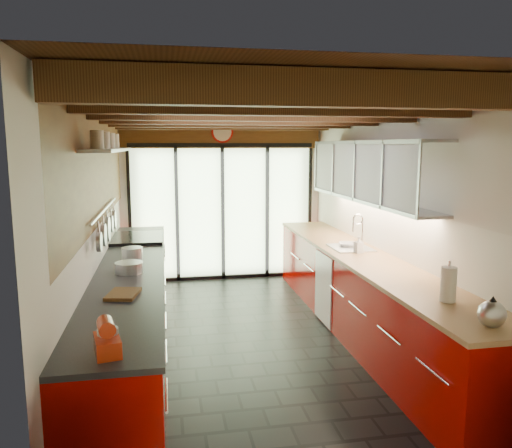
{
  "coord_description": "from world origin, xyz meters",
  "views": [
    {
      "loc": [
        -0.91,
        -5.17,
        2.15
      ],
      "look_at": [
        0.12,
        0.4,
        1.25
      ],
      "focal_mm": 35.0,
      "sensor_mm": 36.0,
      "label": 1
    }
  ],
  "objects_px": {
    "stand_mixer": "(107,339)",
    "paper_towel": "(448,285)",
    "kettle": "(492,312)",
    "bowl": "(347,245)",
    "soap_bottle": "(359,245)"
  },
  "relations": [
    {
      "from": "paper_towel",
      "to": "bowl",
      "type": "bearing_deg",
      "value": 90.0
    },
    {
      "from": "kettle",
      "to": "soap_bottle",
      "type": "distance_m",
      "value": 2.39
    },
    {
      "from": "kettle",
      "to": "paper_towel",
      "type": "bearing_deg",
      "value": 90.0
    },
    {
      "from": "paper_towel",
      "to": "bowl",
      "type": "distance_m",
      "value": 2.2
    },
    {
      "from": "bowl",
      "to": "soap_bottle",
      "type": "bearing_deg",
      "value": -90.0
    },
    {
      "from": "kettle",
      "to": "paper_towel",
      "type": "height_order",
      "value": "paper_towel"
    },
    {
      "from": "stand_mixer",
      "to": "soap_bottle",
      "type": "distance_m",
      "value": 3.48
    },
    {
      "from": "paper_towel",
      "to": "kettle",
      "type": "bearing_deg",
      "value": -90.0
    },
    {
      "from": "kettle",
      "to": "bowl",
      "type": "distance_m",
      "value": 2.74
    },
    {
      "from": "soap_bottle",
      "to": "bowl",
      "type": "distance_m",
      "value": 0.36
    },
    {
      "from": "stand_mixer",
      "to": "paper_towel",
      "type": "bearing_deg",
      "value": 11.89
    },
    {
      "from": "paper_towel",
      "to": "bowl",
      "type": "relative_size",
      "value": 1.57
    },
    {
      "from": "stand_mixer",
      "to": "bowl",
      "type": "xyz_separation_m",
      "value": [
        2.54,
        2.74,
        -0.06
      ]
    },
    {
      "from": "kettle",
      "to": "paper_towel",
      "type": "distance_m",
      "value": 0.54
    },
    {
      "from": "stand_mixer",
      "to": "soap_bottle",
      "type": "relative_size",
      "value": 1.41
    }
  ]
}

